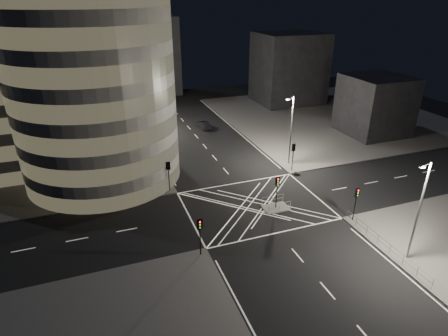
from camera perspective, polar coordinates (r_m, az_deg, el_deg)
name	(u,v)px	position (r m, az deg, el deg)	size (l,w,h in m)	color
ground	(255,205)	(44.97, 4.72, -5.67)	(120.00, 120.00, 0.00)	black
sidewalk_far_left	(15,154)	(67.13, -29.28, 1.89)	(42.00, 42.00, 0.15)	#52504D
sidewalk_far_right	(330,116)	(80.22, 15.82, 7.66)	(42.00, 42.00, 0.15)	#52504D
central_island	(276,208)	(44.58, 7.88, -6.03)	(3.00, 2.00, 0.15)	slate
office_tower_curved	(54,80)	(54.74, -24.53, 12.11)	(30.00, 29.00, 27.20)	gray
office_block_rear	(54,63)	(77.95, -24.54, 14.31)	(24.00, 16.00, 22.00)	gray
building_right_far	(288,68)	(87.50, 9.80, 14.78)	(14.00, 12.00, 15.00)	black
building_right_near	(375,105)	(71.28, 22.01, 8.89)	(10.00, 10.00, 10.00)	black
building_far_end	(140,57)	(94.75, -12.66, 16.16)	(18.00, 8.00, 18.00)	black
tree_a	(150,154)	(47.98, -11.14, 2.10)	(3.94, 3.94, 6.69)	black
tree_b	(142,132)	(53.19, -12.34, 5.45)	(5.04, 5.04, 8.30)	black
tree_c	(137,124)	(59.10, -13.17, 6.51)	(4.17, 4.17, 6.97)	black
tree_d	(131,109)	(64.61, -13.98, 8.67)	(5.49, 5.49, 8.42)	black
tree_e	(127,104)	(70.52, -14.56, 9.49)	(4.13, 4.13, 7.07)	black
traffic_signal_fl	(168,171)	(46.92, -8.47, -0.45)	(0.55, 0.22, 4.00)	black
traffic_signal_nl	(200,230)	(35.40, -3.70, -9.46)	(0.55, 0.22, 4.00)	black
traffic_signal_fr	(293,152)	(52.79, 10.51, 2.40)	(0.55, 0.22, 4.00)	black
traffic_signal_nr	(356,198)	(42.88, 19.51, -4.34)	(0.55, 0.22, 4.00)	black
traffic_signal_island	(277,186)	(43.18, 8.10, -2.80)	(0.55, 0.22, 4.00)	black
street_lamp_left_near	(154,138)	(50.53, -10.63, 4.54)	(1.25, 0.25, 10.00)	slate
street_lamp_left_far	(135,103)	(67.55, -13.42, 9.56)	(1.25, 0.25, 10.00)	slate
street_lamp_right_far	(291,129)	(53.93, 10.16, 5.92)	(1.25, 0.25, 10.00)	slate
street_lamp_right_near	(419,209)	(37.69, 27.54, -5.58)	(1.25, 0.25, 10.00)	slate
railing_near_right	(384,244)	(40.45, 23.17, -10.63)	(0.06, 11.70, 1.10)	slate
railing_island_south	(280,207)	(43.58, 8.47, -5.89)	(2.80, 0.06, 1.10)	slate
railing_island_north	(273,200)	(44.94, 7.40, -4.79)	(2.80, 0.06, 1.10)	slate
sedan	(203,125)	(69.92, -3.16, 6.57)	(1.45, 4.16, 1.37)	black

